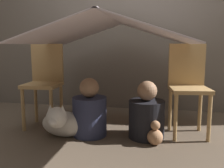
# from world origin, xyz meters

# --- Properties ---
(ground_plane) EXTENTS (8.80, 8.80, 0.00)m
(ground_plane) POSITION_xyz_m (0.00, 0.00, 0.00)
(ground_plane) COLOR brown
(wall_back) EXTENTS (7.00, 0.05, 2.50)m
(wall_back) POSITION_xyz_m (0.00, 1.24, 1.25)
(wall_back) COLOR #6B6056
(wall_back) RESTS_ON ground_plane
(chair_left) EXTENTS (0.38, 0.38, 0.90)m
(chair_left) POSITION_xyz_m (-0.76, 0.30, 0.50)
(chair_left) COLOR tan
(chair_left) RESTS_ON ground_plane
(chair_right) EXTENTS (0.40, 0.40, 0.90)m
(chair_right) POSITION_xyz_m (0.75, 0.30, 0.50)
(chair_right) COLOR tan
(chair_right) RESTS_ON ground_plane
(sheet_canopy) EXTENTS (1.52, 1.40, 0.26)m
(sheet_canopy) POSITION_xyz_m (0.00, 0.24, 1.03)
(sheet_canopy) COLOR silver
(person_front) EXTENTS (0.33, 0.33, 0.57)m
(person_front) POSITION_xyz_m (-0.19, 0.08, 0.23)
(person_front) COLOR #2D3351
(person_front) RESTS_ON ground_plane
(person_second) EXTENTS (0.34, 0.34, 0.55)m
(person_second) POSITION_xyz_m (0.36, 0.12, 0.22)
(person_second) COLOR black
(person_second) RESTS_ON ground_plane
(dog) EXTENTS (0.44, 0.40, 0.36)m
(dog) POSITION_xyz_m (-0.43, -0.05, 0.16)
(dog) COLOR silver
(dog) RESTS_ON ground_plane
(plush_toy) EXTENTS (0.14, 0.14, 0.22)m
(plush_toy) POSITION_xyz_m (0.44, -0.05, 0.09)
(plush_toy) COLOR tan
(plush_toy) RESTS_ON ground_plane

